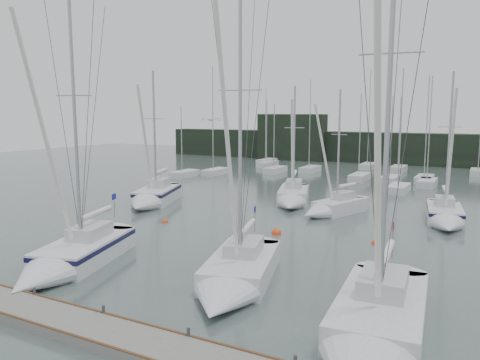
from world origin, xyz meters
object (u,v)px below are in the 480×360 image
sailboat_mid_c (330,209)px  buoy_b (376,244)px  buoy_c (165,222)px  sailboat_near_left (68,260)px  sailboat_mid_b (292,198)px  sailboat_near_center (233,280)px  sailboat_mid_d (446,217)px  sailboat_mid_a (152,198)px  sailboat_near_right (373,336)px  buoy_a (276,234)px

sailboat_mid_c → buoy_b: (5.12, -6.78, -0.52)m
sailboat_mid_c → buoy_c: (-10.21, -8.32, -0.52)m
sailboat_near_left → sailboat_mid_b: sailboat_near_left is taller
sailboat_near_center → sailboat_mid_d: sailboat_near_center is taller
buoy_c → buoy_b: bearing=5.8°
sailboat_near_left → buoy_b: (13.02, 12.83, -0.60)m
sailboat_near_left → sailboat_mid_d: 26.20m
sailboat_mid_b → sailboat_mid_d: (12.80, -1.74, -0.02)m
buoy_b → buoy_c: 15.41m
sailboat_mid_b → sailboat_mid_c: (4.30, -2.57, -0.05)m
sailboat_mid_c → sailboat_near_center: bearing=-67.0°
sailboat_near_left → sailboat_mid_a: sailboat_near_left is taller
sailboat_near_left → sailboat_mid_c: size_ratio=1.43×
sailboat_near_right → buoy_c: size_ratio=36.31×
sailboat_near_left → buoy_b: bearing=28.4°
sailboat_near_right → sailboat_mid_a: bearing=138.9°
sailboat_mid_b → buoy_b: (9.42, -9.35, -0.58)m
sailboat_near_center → sailboat_mid_c: sailboat_near_center is taller
sailboat_mid_c → sailboat_mid_d: size_ratio=0.90×
sailboat_near_left → sailboat_mid_a: size_ratio=1.20×
sailboat_near_left → buoy_a: bearing=45.7°
sailboat_mid_b → sailboat_mid_d: bearing=-25.7°
sailboat_mid_a → sailboat_mid_d: sailboat_mid_a is taller
sailboat_mid_c → sailboat_near_left: bearing=-92.2°
buoy_a → sailboat_mid_c: bearing=79.2°
sailboat_near_right → sailboat_mid_a: 28.80m
sailboat_near_left → sailboat_near_right: (15.86, -0.99, 0.00)m
sailboat_mid_a → sailboat_mid_d: size_ratio=1.07×
sailboat_mid_b → buoy_c: size_ratio=24.02×
sailboat_near_left → buoy_c: (-2.31, 11.28, -0.60)m
sailboat_near_left → sailboat_mid_c: 21.13m
sailboat_near_left → buoy_b: sailboat_near_left is taller
buoy_b → buoy_a: bearing=-173.8°
sailboat_near_left → sailboat_mid_a: (-7.35, 16.05, 0.07)m
sailboat_mid_a → buoy_a: bearing=-35.8°
sailboat_near_center → buoy_c: 14.85m
sailboat_mid_d → buoy_c: size_ratio=25.19×
sailboat_mid_c → sailboat_mid_b: bearing=168.9°
sailboat_near_center → sailboat_mid_b: (-5.34, 20.58, 0.05)m
sailboat_near_right → buoy_a: bearing=120.8°
buoy_c → sailboat_mid_d: bearing=26.1°
sailboat_mid_b → buoy_a: bearing=-92.0°
buoy_c → sailboat_mid_a: bearing=136.5°
buoy_b → sailboat_mid_c: bearing=127.1°
sailboat_mid_a → buoy_a: size_ratio=18.66×
sailboat_mid_a → sailboat_near_center: bearing=-61.5°
sailboat_near_left → sailboat_mid_c: (7.90, 19.60, -0.08)m
sailboat_near_right → sailboat_mid_b: sailboat_near_right is taller
sailboat_mid_c → buoy_c: size_ratio=22.56×
sailboat_mid_a → sailboat_mid_b: bearing=9.3°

